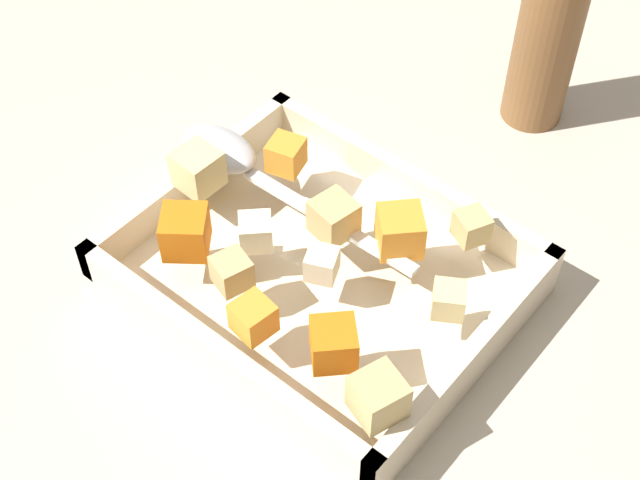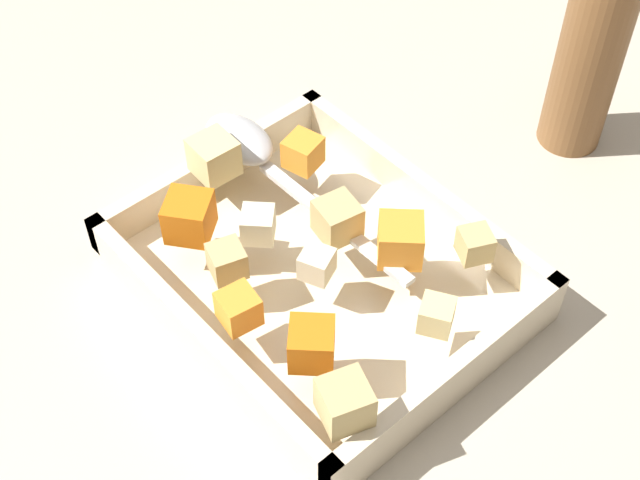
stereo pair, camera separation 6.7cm
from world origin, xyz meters
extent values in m
plane|color=#BCB29E|center=(0.00, 0.00, 0.00)|extent=(4.00, 4.00, 0.00)
cube|color=beige|center=(-0.01, 0.01, 0.01)|extent=(0.28, 0.23, 0.01)
cube|color=beige|center=(-0.01, -0.10, 0.03)|extent=(0.28, 0.01, 0.03)
cube|color=beige|center=(-0.01, 0.12, 0.03)|extent=(0.28, 0.01, 0.03)
cube|color=beige|center=(-0.15, 0.01, 0.03)|extent=(0.01, 0.23, 0.03)
cube|color=beige|center=(0.12, 0.01, 0.03)|extent=(0.01, 0.23, 0.03)
cube|color=orange|center=(-0.02, 0.10, 0.06)|extent=(0.03, 0.03, 0.03)
cube|color=orange|center=(0.06, -0.04, 0.06)|extent=(0.03, 0.03, 0.03)
cube|color=orange|center=(-0.06, -0.03, 0.06)|extent=(0.05, 0.05, 0.03)
cube|color=orange|center=(-0.08, 0.08, 0.06)|extent=(0.04, 0.04, 0.03)
cube|color=orange|center=(0.06, 0.08, 0.06)|extent=(0.05, 0.05, 0.03)
cube|color=tan|center=(-0.09, -0.07, 0.06)|extent=(0.03, 0.03, 0.02)
cube|color=tan|center=(-0.01, -0.01, 0.06)|extent=(0.03, 0.03, 0.03)
cube|color=beige|center=(-0.03, 0.03, 0.06)|extent=(0.03, 0.03, 0.02)
cube|color=#E0CC89|center=(-0.12, 0.00, 0.06)|extent=(0.03, 0.03, 0.02)
cube|color=#E0CC89|center=(0.10, 0.02, 0.06)|extent=(0.03, 0.03, 0.03)
cube|color=beige|center=(0.03, 0.04, 0.06)|extent=(0.03, 0.03, 0.02)
cube|color=tan|center=(0.02, 0.08, 0.06)|extent=(0.03, 0.03, 0.02)
cube|color=tan|center=(-0.13, 0.09, 0.06)|extent=(0.04, 0.04, 0.03)
ellipsoid|color=silver|center=(0.11, -0.01, 0.06)|extent=(0.07, 0.04, 0.02)
cube|color=silver|center=(0.00, -0.01, 0.05)|extent=(0.16, 0.01, 0.01)
cylinder|color=brown|center=(-0.03, -0.27, 0.09)|extent=(0.06, 0.06, 0.18)
camera|label=1|loc=(-0.29, 0.35, 0.56)|focal=51.15mm
camera|label=2|loc=(-0.34, 0.30, 0.56)|focal=51.15mm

